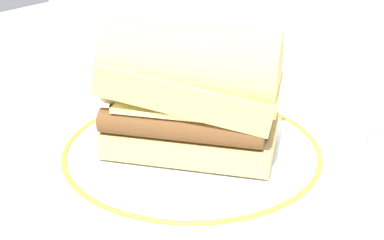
# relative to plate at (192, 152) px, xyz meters

# --- Properties ---
(ground_plane) EXTENTS (1.50, 1.50, 0.00)m
(ground_plane) POSITION_rel_plate_xyz_m (0.01, 0.01, -0.01)
(ground_plane) COLOR silver
(plate) EXTENTS (0.30, 0.30, 0.01)m
(plate) POSITION_rel_plate_xyz_m (0.00, 0.00, 0.00)
(plate) COLOR white
(plate) RESTS_ON ground_plane
(sausage_sandwich) EXTENTS (0.20, 0.16, 0.13)m
(sausage_sandwich) POSITION_rel_plate_xyz_m (-0.00, 0.00, 0.07)
(sausage_sandwich) COLOR tan
(sausage_sandwich) RESTS_ON plate
(salt_shaker) EXTENTS (0.03, 0.03, 0.07)m
(salt_shaker) POSITION_rel_plate_xyz_m (-0.16, 0.15, 0.03)
(salt_shaker) COLOR white
(salt_shaker) RESTS_ON ground_plane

